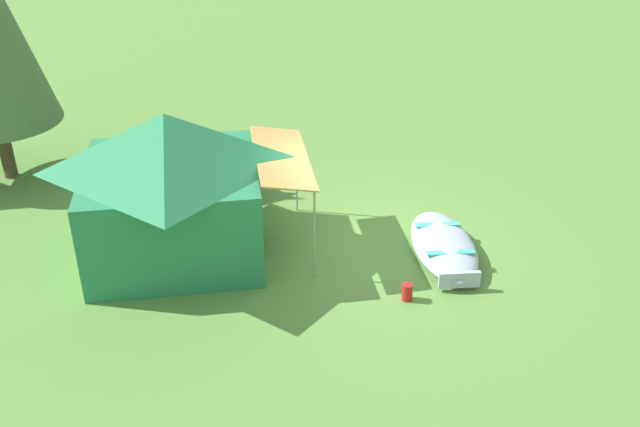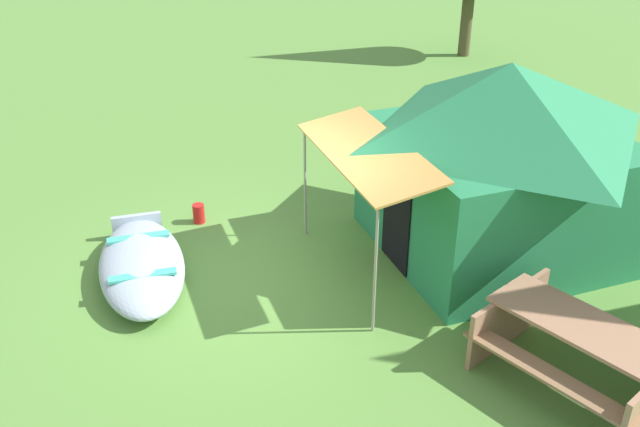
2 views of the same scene
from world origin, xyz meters
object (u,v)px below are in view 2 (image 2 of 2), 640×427
Objects in this scene: beached_rowboat at (142,264)px; canvas_cabin_tent at (499,157)px; picnic_table at (579,346)px; fuel_can at (199,213)px.

beached_rowboat is 0.60× the size of canvas_cabin_tent.
beached_rowboat is at bearing -107.97° from canvas_cabin_tent.
fuel_can is (-5.27, -2.42, -0.33)m from picnic_table.
picnic_table is at bearing -21.48° from canvas_cabin_tent.
picnic_table reaches higher than fuel_can.
canvas_cabin_tent is at bearing 53.01° from fuel_can.
canvas_cabin_tent is 1.99× the size of picnic_table.
beached_rowboat is 5.01m from canvas_cabin_tent.
canvas_cabin_tent is 4.51m from fuel_can.
fuel_can is at bearing 133.56° from beached_rowboat.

